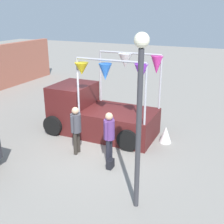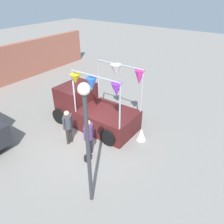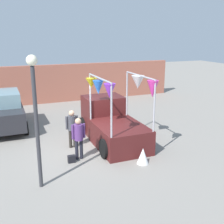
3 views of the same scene
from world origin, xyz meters
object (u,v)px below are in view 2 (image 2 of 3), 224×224
Objects in this scene: vendor_truck at (91,108)px; handbag at (88,158)px; person_customer at (89,134)px; person_vendor at (68,124)px; street_lamp at (87,133)px; folded_kite_bundle_white at (141,134)px.

handbag is (-2.24, -1.66, -0.72)m from vendor_truck.
person_customer is 1.01× the size of person_vendor.
person_customer is at bearing 29.74° from handbag.
person_vendor reaches higher than handbag.
handbag is at bearing -106.02° from person_vendor.
vendor_truck reaches higher than person_vendor.
person_vendor is at bearing -172.24° from vendor_truck.
street_lamp is (-3.55, -2.95, 1.80)m from vendor_truck.
handbag is 2.65m from folded_kite_bundle_white.
street_lamp is (-1.66, -1.49, 1.67)m from person_customer.
vendor_truck is 1.85m from person_vendor.
vendor_truck reaches higher than handbag.
folded_kite_bundle_white is (2.02, -2.47, -0.67)m from person_vendor.
person_vendor is 3.62m from street_lamp.
handbag is 0.07× the size of street_lamp.
folded_kite_bundle_white is at bearing -86.08° from vendor_truck.
vendor_truck reaches higher than folded_kite_bundle_white.
vendor_truck is 2.53× the size of person_vendor.
person_customer is 1.21m from person_vendor.
handbag is at bearing 44.70° from street_lamp.
street_lamp is (-1.71, -2.70, 1.69)m from person_vendor.
handbag is at bearing -143.49° from vendor_truck.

